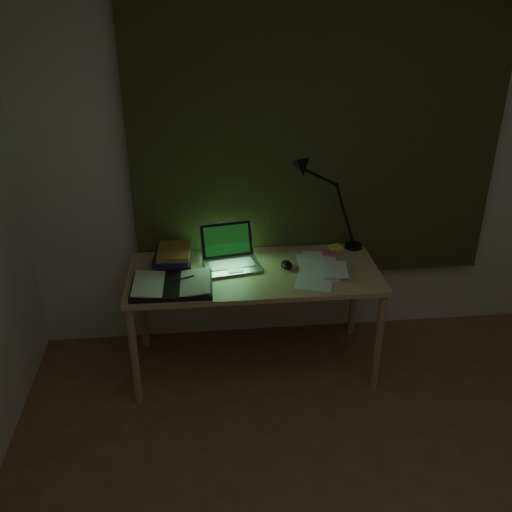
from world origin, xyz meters
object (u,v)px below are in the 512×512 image
Objects in this scene: laptop at (232,250)px; desk at (254,320)px; book_stack at (173,256)px; loose_papers at (326,269)px; open_textbook at (172,285)px; desk_lamp at (357,203)px.

desk is at bearing -35.66° from laptop.
loose_papers is (0.88, -0.18, -0.04)m from book_stack.
loose_papers is at bearing -11.55° from book_stack.
open_textbook reaches higher than desk.
desk is 0.46m from laptop.
desk_lamp is at bearing 50.13° from loose_papers.
book_stack is (-0.35, 0.09, -0.06)m from laptop.
loose_papers is 0.58× the size of desk_lamp.
desk_lamp is (0.24, 0.28, 0.29)m from loose_papers.
loose_papers is at bearing -4.31° from desk.
laptop is at bearing -152.35° from desk_lamp.
book_stack is at bearing 155.40° from laptop.
open_textbook is at bearing -89.74° from book_stack.
desk_lamp is (1.12, 0.10, 0.25)m from book_stack.
desk_lamp is at bearing 4.42° from laptop.
open_textbook is 0.74× the size of desk_lamp.
desk is 0.62m from book_stack.
book_stack is at bearing -161.25° from desk_lamp.
open_textbook is 1.76× the size of book_stack.
open_textbook is at bearing -160.01° from laptop.
loose_papers is 0.47m from desk_lamp.
desk is at bearing 175.69° from loose_papers.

